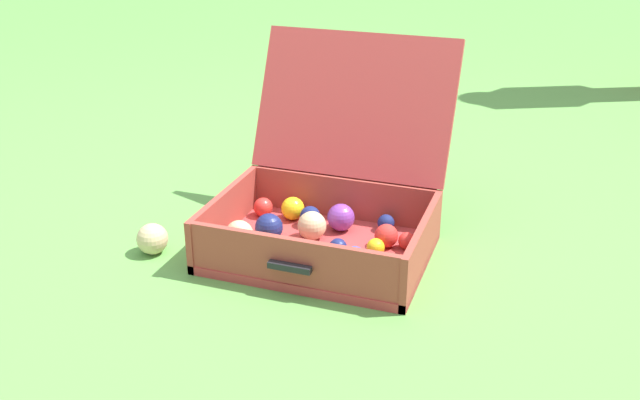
% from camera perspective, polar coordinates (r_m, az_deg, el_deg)
% --- Properties ---
extents(ground_plane, '(16.00, 16.00, 0.00)m').
position_cam_1_polar(ground_plane, '(2.00, -1.46, -4.10)').
color(ground_plane, '#569342').
extents(open_suitcase, '(0.58, 0.63, 0.53)m').
position_cam_1_polar(open_suitcase, '(2.00, 0.62, -0.42)').
color(open_suitcase, '#B23838').
rests_on(open_suitcase, ground).
extents(stray_ball_on_grass, '(0.09, 0.09, 0.09)m').
position_cam_1_polar(stray_ball_on_grass, '(2.03, -12.95, -2.98)').
color(stray_ball_on_grass, '#D1B784').
rests_on(stray_ball_on_grass, ground).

